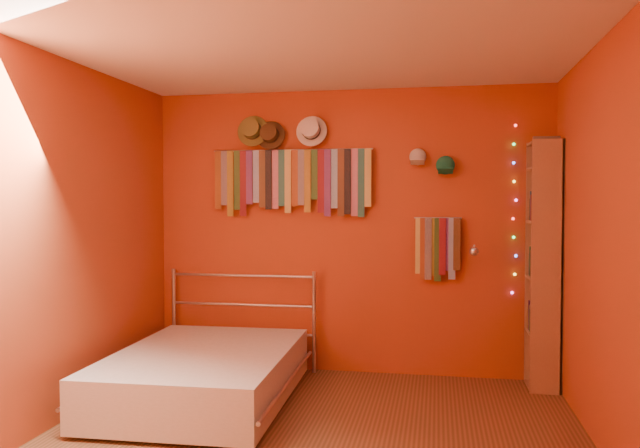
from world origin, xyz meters
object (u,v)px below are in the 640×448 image
Objects in this scene: tie_rack at (292,179)px; bookshelf at (548,263)px; reading_lamp at (474,251)px; bed at (204,374)px.

bookshelf is at bearing -4.11° from tie_rack.
reading_lamp is 0.18× the size of bed.
bookshelf reaches higher than reading_lamp.
reading_lamp is 2.35m from bed.
bookshelf is 2.85m from bed.
tie_rack is at bearing 63.32° from bed.
bed is at bearing -162.52° from bookshelf.
tie_rack is at bearing 173.04° from reading_lamp.
tie_rack is 4.34× the size of reading_lamp.
tie_rack is 0.77× the size of bed.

